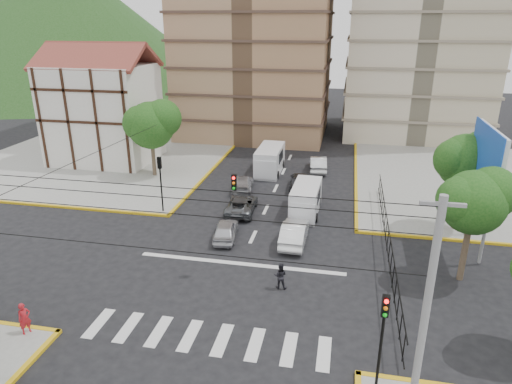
% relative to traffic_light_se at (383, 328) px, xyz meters
% --- Properties ---
extents(ground, '(160.00, 160.00, 0.00)m').
position_rel_traffic_light_se_xyz_m(ground, '(-7.80, 7.80, -3.11)').
color(ground, black).
rests_on(ground, ground).
extents(sidewalk_nw, '(26.00, 26.00, 0.15)m').
position_rel_traffic_light_se_xyz_m(sidewalk_nw, '(-27.80, 27.80, -3.04)').
color(sidewalk_nw, gray).
rests_on(sidewalk_nw, ground).
extents(sidewalk_ne, '(26.00, 26.00, 0.15)m').
position_rel_traffic_light_se_xyz_m(sidewalk_ne, '(12.20, 27.80, -3.04)').
color(sidewalk_ne, gray).
rests_on(sidewalk_ne, ground).
extents(crosswalk_stripes, '(12.00, 2.40, 0.01)m').
position_rel_traffic_light_se_xyz_m(crosswalk_stripes, '(-7.80, 1.80, -3.11)').
color(crosswalk_stripes, silver).
rests_on(crosswalk_stripes, ground).
extents(stop_line, '(13.00, 0.40, 0.01)m').
position_rel_traffic_light_se_xyz_m(stop_line, '(-7.80, 9.00, -3.11)').
color(stop_line, silver).
rests_on(stop_line, ground).
extents(tudor_building, '(10.80, 8.05, 12.23)m').
position_rel_traffic_light_se_xyz_m(tudor_building, '(-26.80, 27.80, 2.14)').
color(tudor_building, silver).
rests_on(tudor_building, ground).
extents(distant_hill, '(70.00, 70.00, 28.00)m').
position_rel_traffic_light_se_xyz_m(distant_hill, '(-62.80, 77.80, 10.89)').
color(distant_hill, '#1D4717').
rests_on(distant_hill, ground).
extents(park_fence, '(0.10, 22.50, 1.66)m').
position_rel_traffic_light_se_xyz_m(park_fence, '(1.20, 12.30, -3.11)').
color(park_fence, black).
rests_on(park_fence, ground).
extents(billboard, '(0.36, 6.20, 8.10)m').
position_rel_traffic_light_se_xyz_m(billboard, '(6.65, 13.80, 2.89)').
color(billboard, slate).
rests_on(billboard, ground).
extents(tree_park_a, '(4.41, 3.60, 6.83)m').
position_rel_traffic_light_se_xyz_m(tree_park_a, '(5.28, 9.81, 1.90)').
color(tree_park_a, '#473828').
rests_on(tree_park_a, ground).
extents(tree_park_c, '(4.65, 3.80, 7.25)m').
position_rel_traffic_light_se_xyz_m(tree_park_c, '(6.29, 16.81, 2.22)').
color(tree_park_c, '#473828').
rests_on(tree_park_c, ground).
extents(tree_tudor, '(5.39, 4.40, 7.43)m').
position_rel_traffic_light_se_xyz_m(tree_tudor, '(-19.70, 23.81, 2.11)').
color(tree_tudor, '#473828').
rests_on(tree_tudor, ground).
extents(traffic_light_se, '(0.28, 0.22, 4.40)m').
position_rel_traffic_light_se_xyz_m(traffic_light_se, '(0.00, 0.00, 0.00)').
color(traffic_light_se, black).
rests_on(traffic_light_se, ground).
extents(traffic_light_nw, '(0.28, 0.22, 4.40)m').
position_rel_traffic_light_se_xyz_m(traffic_light_nw, '(-15.60, 15.60, 0.00)').
color(traffic_light_nw, black).
rests_on(traffic_light_nw, ground).
extents(traffic_light_hanging, '(18.00, 9.12, 0.92)m').
position_rel_traffic_light_se_xyz_m(traffic_light_hanging, '(-7.80, 5.76, 2.79)').
color(traffic_light_hanging, black).
rests_on(traffic_light_hanging, ground).
extents(utility_pole_se, '(1.40, 0.28, 9.00)m').
position_rel_traffic_light_se_xyz_m(utility_pole_se, '(1.20, -1.20, 1.65)').
color(utility_pole_se, slate).
rests_on(utility_pole_se, ground).
extents(van_right_lane, '(2.13, 5.10, 2.27)m').
position_rel_traffic_light_se_xyz_m(van_right_lane, '(-4.64, 17.53, -2.01)').
color(van_right_lane, silver).
rests_on(van_right_lane, ground).
extents(van_left_lane, '(2.35, 5.63, 2.54)m').
position_rel_traffic_light_se_xyz_m(van_left_lane, '(-9.12, 26.94, -1.88)').
color(van_left_lane, silver).
rests_on(van_left_lane, ground).
extents(car_silver_front_left, '(2.01, 3.94, 1.28)m').
position_rel_traffic_light_se_xyz_m(car_silver_front_left, '(-9.60, 12.22, -2.47)').
color(car_silver_front_left, silver).
rests_on(car_silver_front_left, ground).
extents(car_white_front_right, '(1.61, 4.59, 1.51)m').
position_rel_traffic_light_se_xyz_m(car_white_front_right, '(-4.88, 12.55, -2.36)').
color(car_white_front_right, white).
rests_on(car_white_front_right, ground).
extents(car_grey_mid_left, '(2.42, 4.76, 1.29)m').
position_rel_traffic_light_se_xyz_m(car_grey_mid_left, '(-9.59, 16.92, -2.47)').
color(car_grey_mid_left, '#53565A').
rests_on(car_grey_mid_left, ground).
extents(car_silver_rear_left, '(2.27, 4.44, 1.23)m').
position_rel_traffic_light_se_xyz_m(car_silver_rear_left, '(-10.61, 21.87, -2.50)').
color(car_silver_rear_left, '#A8A7AC').
rests_on(car_silver_rear_left, ground).
extents(car_darkgrey_mid_right, '(2.02, 4.45, 1.48)m').
position_rel_traffic_light_se_xyz_m(car_darkgrey_mid_right, '(-5.69, 23.21, -2.37)').
color(car_darkgrey_mid_right, '#29292B').
rests_on(car_darkgrey_mid_right, ground).
extents(car_white_rear_right, '(2.01, 4.64, 1.49)m').
position_rel_traffic_light_se_xyz_m(car_white_rear_right, '(-4.45, 28.67, -2.37)').
color(car_white_rear_right, silver).
rests_on(car_white_rear_right, ground).
extents(pedestrian_sw_corner, '(0.62, 0.70, 1.60)m').
position_rel_traffic_light_se_xyz_m(pedestrian_sw_corner, '(-16.28, 0.30, -2.16)').
color(pedestrian_sw_corner, red).
rests_on(pedestrian_sw_corner, sidewalk_sw).
extents(pedestrian_crosswalk, '(0.77, 0.61, 1.56)m').
position_rel_traffic_light_se_xyz_m(pedestrian_crosswalk, '(-4.98, 6.79, -2.33)').
color(pedestrian_crosswalk, black).
rests_on(pedestrian_crosswalk, ground).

